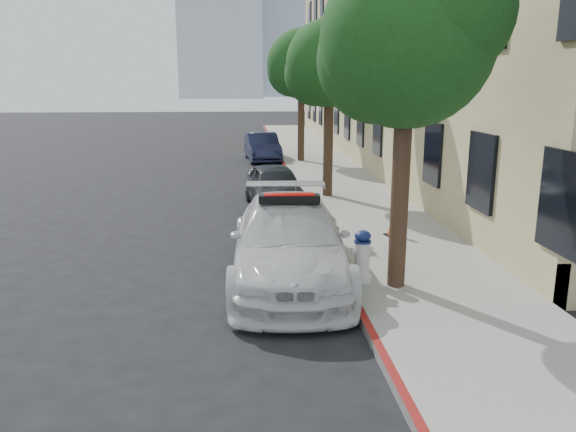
# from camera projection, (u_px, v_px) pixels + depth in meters

# --- Properties ---
(ground) EXTENTS (120.00, 120.00, 0.00)m
(ground) POSITION_uv_depth(u_px,v_px,m) (231.00, 262.00, 11.54)
(ground) COLOR black
(ground) RESTS_ON ground
(sidewalk) EXTENTS (3.20, 50.00, 0.15)m
(sidewalk) POSITION_uv_depth(u_px,v_px,m) (330.00, 176.00, 21.50)
(sidewalk) COLOR gray
(sidewalk) RESTS_ON ground
(curb_strip) EXTENTS (0.12, 50.00, 0.15)m
(curb_strip) POSITION_uv_depth(u_px,v_px,m) (290.00, 177.00, 21.38)
(curb_strip) COLOR maroon
(curb_strip) RESTS_ON ground
(building) EXTENTS (8.00, 36.00, 10.00)m
(building) POSITION_uv_depth(u_px,v_px,m) (436.00, 50.00, 25.64)
(building) COLOR tan
(building) RESTS_ON ground
(tower_right) EXTENTS (14.00, 14.00, 44.00)m
(tower_right) POSITION_uv_depth(u_px,v_px,m) (275.00, 5.00, 137.97)
(tower_right) COLOR #9EA8B7
(tower_right) RESTS_ON ground
(tree_near) EXTENTS (2.92, 2.82, 5.62)m
(tree_near) POSITION_uv_depth(u_px,v_px,m) (409.00, 38.00, 8.82)
(tree_near) COLOR black
(tree_near) RESTS_ON sidewalk
(tree_mid) EXTENTS (2.77, 2.64, 5.43)m
(tree_mid) POSITION_uv_depth(u_px,v_px,m) (331.00, 62.00, 16.60)
(tree_mid) COLOR black
(tree_mid) RESTS_ON sidewalk
(tree_far) EXTENTS (3.10, 3.00, 5.81)m
(tree_far) POSITION_uv_depth(u_px,v_px,m) (302.00, 63.00, 24.30)
(tree_far) COLOR black
(tree_far) RESTS_ON sidewalk
(police_car) EXTENTS (2.33, 5.23, 1.64)m
(police_car) POSITION_uv_depth(u_px,v_px,m) (289.00, 241.00, 10.29)
(police_car) COLOR silver
(police_car) RESTS_ON ground
(parked_car_mid) EXTENTS (1.89, 3.87, 1.27)m
(parked_car_mid) POSITION_uv_depth(u_px,v_px,m) (275.00, 186.00, 16.33)
(parked_car_mid) COLOR #21242A
(parked_car_mid) RESTS_ON ground
(parked_car_far) EXTENTS (1.70, 4.01, 1.29)m
(parked_car_far) POSITION_uv_depth(u_px,v_px,m) (262.00, 147.00, 26.08)
(parked_car_far) COLOR #151834
(parked_car_far) RESTS_ON ground
(fire_hydrant) EXTENTS (0.38, 0.36, 0.93)m
(fire_hydrant) POSITION_uv_depth(u_px,v_px,m) (362.00, 256.00, 9.90)
(fire_hydrant) COLOR silver
(fire_hydrant) RESTS_ON sidewalk
(traffic_cone) EXTENTS (0.43, 0.43, 0.66)m
(traffic_cone) POSITION_uv_depth(u_px,v_px,m) (394.00, 222.00, 12.85)
(traffic_cone) COLOR black
(traffic_cone) RESTS_ON sidewalk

